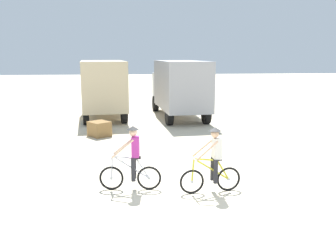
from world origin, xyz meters
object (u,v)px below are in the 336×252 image
at_px(cyclist_orange_shirt, 132,161).
at_px(cyclist_cowboy_hat, 213,162).
at_px(box_truck_tan_camper, 103,86).
at_px(supply_crate, 99,129).
at_px(box_truck_grey_hauler, 179,86).

height_order(cyclist_orange_shirt, cyclist_cowboy_hat, same).
distance_m(cyclist_orange_shirt, cyclist_cowboy_hat, 2.22).
height_order(box_truck_tan_camper, supply_crate, box_truck_tan_camper).
relative_size(box_truck_grey_hauler, supply_crate, 7.75).
height_order(box_truck_grey_hauler, cyclist_orange_shirt, box_truck_grey_hauler).
distance_m(box_truck_grey_hauler, supply_crate, 6.59).
xyz_separation_m(box_truck_grey_hauler, supply_crate, (-4.35, -4.70, -1.53)).
distance_m(box_truck_grey_hauler, cyclist_cowboy_hat, 12.16).
bearing_deg(box_truck_grey_hauler, cyclist_cowboy_hat, -93.49).
bearing_deg(box_truck_tan_camper, box_truck_grey_hauler, -7.90).
bearing_deg(box_truck_tan_camper, cyclist_orange_shirt, -82.63).
bearing_deg(box_truck_grey_hauler, box_truck_tan_camper, 172.10).
distance_m(cyclist_orange_shirt, supply_crate, 7.14).
distance_m(box_truck_grey_hauler, cyclist_orange_shirt, 12.08).
height_order(cyclist_cowboy_hat, supply_crate, cyclist_cowboy_hat).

